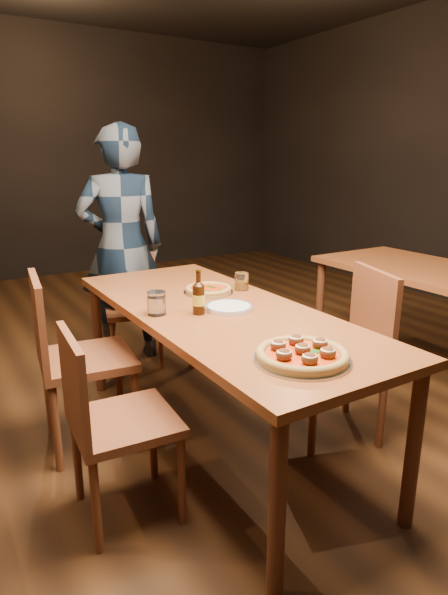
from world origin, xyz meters
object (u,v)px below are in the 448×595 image
chair_main_sw (87,357)px  diner (122,246)px  chair_main_e (335,352)px  pizza_meatball (302,354)px  pizza_margherita (208,290)px  chair_main_nw (125,420)px  amber_glass (242,281)px  water_glass (157,303)px  plate_stack (229,308)px  chair_end (133,309)px  table_main (219,322)px  beer_bottle (199,299)px

chair_main_sw → diner: 1.25m
chair_main_e → diner: (-0.56, 1.64, 0.37)m
pizza_meatball → pizza_margherita: pizza_meatball is taller
chair_main_nw → amber_glass: (0.91, 0.51, 0.36)m
chair_main_nw → pizza_meatball: 0.78m
amber_glass → water_glass: bearing=-164.1°
pizza_margherita → plate_stack: (-0.07, -0.33, -0.01)m
chair_main_nw → chair_end: bearing=-18.5°
chair_end → amber_glass: size_ratio=8.53×
chair_main_e → chair_end: (-0.55, 1.48, -0.06)m
table_main → plate_stack: plate_stack is taller
chair_main_sw → pizza_margherita: (0.68, -0.07, 0.28)m
water_glass → beer_bottle: bearing=-29.4°
chair_main_sw → pizza_meatball: (0.50, -1.08, 0.29)m
water_glass → amber_glass: size_ratio=1.15×
chair_main_sw → plate_stack: bearing=-116.0°
chair_main_nw → chair_main_e: chair_main_e is taller
pizza_margherita → water_glass: bearing=-152.4°
chair_main_e → plate_stack: size_ratio=4.19×
table_main → plate_stack: 0.10m
chair_main_nw → chair_end: size_ratio=1.05×
chair_main_e → pizza_meatball: bearing=-34.8°
chair_main_sw → chair_main_e: chair_main_sw is taller
chair_main_e → chair_end: bearing=-141.1°
chair_main_sw → amber_glass: chair_main_sw is taller
chair_main_e → pizza_meatball: size_ratio=2.62×
plate_stack → amber_glass: bearing=47.5°
chair_main_sw → pizza_margherita: 0.74m
chair_main_nw → pizza_meatball: chair_main_nw is taller
pizza_meatball → amber_glass: (0.37, 0.97, 0.02)m
chair_main_sw → chair_main_e: (1.15, -0.60, -0.01)m
chair_end → diner: size_ratio=0.49×
chair_main_sw → pizza_meatball: 1.23m
pizza_margherita → plate_stack: bearing=-102.2°
diner → beer_bottle: bearing=97.4°
chair_main_nw → beer_bottle: (0.48, 0.24, 0.39)m
chair_main_nw → beer_bottle: 0.66m
table_main → beer_bottle: size_ratio=9.45×
pizza_meatball → pizza_margherita: (0.18, 1.01, -0.01)m
chair_main_nw → beer_bottle: size_ratio=4.13×
amber_glass → diner: bearing=103.8°
chair_main_e → beer_bottle: 0.81m
chair_main_nw → chair_main_e: (1.18, 0.02, 0.04)m
chair_main_sw → chair_main_e: bearing=-110.0°
chair_main_sw → water_glass: chair_main_sw is taller
chair_end → plate_stack: 1.33m
chair_end → amber_glass: amber_glass is taller
pizza_meatball → plate_stack: (0.11, 0.68, -0.01)m
plate_stack → table_main: bearing=129.4°
pizza_margherita → amber_glass: bearing=-12.3°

